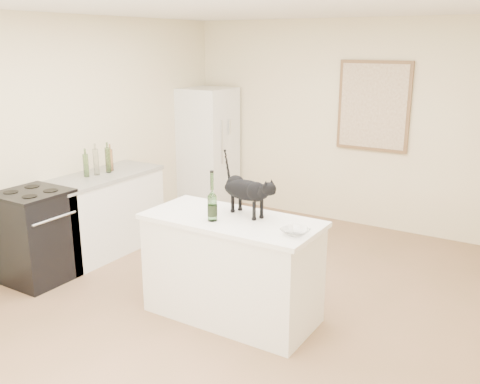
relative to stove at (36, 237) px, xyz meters
name	(u,v)px	position (x,y,z in m)	size (l,w,h in m)	color
floor	(235,303)	(1.95, 0.60, -0.45)	(5.50, 5.50, 0.00)	#946B4F
ceiling	(234,4)	(1.95, 0.60, 2.15)	(5.50, 5.50, 0.00)	white
wall_back	(350,124)	(1.95, 3.35, 0.85)	(4.50, 4.50, 0.00)	#F0EABA
wall_left	(56,140)	(-0.30, 0.60, 0.85)	(5.50, 5.50, 0.00)	#F0EABA
island_base	(232,270)	(2.05, 0.40, -0.02)	(1.44, 0.67, 0.86)	white
island_top	(232,220)	(2.05, 0.40, 0.43)	(1.50, 0.70, 0.04)	white
left_cabinets	(103,215)	(0.00, 0.90, -0.02)	(0.60, 1.40, 0.86)	white
left_countertop	(100,176)	(0.00, 0.90, 0.43)	(0.62, 1.44, 0.04)	gray
stove	(36,237)	(0.00, 0.00, 0.00)	(0.60, 0.60, 0.90)	black
fridge	(207,149)	(0.00, 2.95, 0.40)	(0.68, 0.68, 1.70)	white
artwork_frame	(373,106)	(2.25, 3.32, 1.10)	(0.90, 0.03, 1.10)	brown
artwork_canvas	(373,106)	(2.25, 3.30, 1.10)	(0.82, 0.00, 1.02)	beige
black_cat	(246,193)	(2.11, 0.54, 0.64)	(0.55, 0.17, 0.39)	black
wine_bottle	(212,199)	(1.95, 0.26, 0.63)	(0.08, 0.08, 0.37)	#2B6227
glass_bowl	(295,232)	(2.68, 0.31, 0.48)	(0.21, 0.21, 0.05)	white
fridge_paper	(230,127)	(0.34, 3.02, 0.73)	(0.01, 0.16, 0.20)	silver
counter_bottle_cluster	(100,162)	(-0.02, 0.93, 0.58)	(0.12, 0.40, 0.29)	#1D4617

